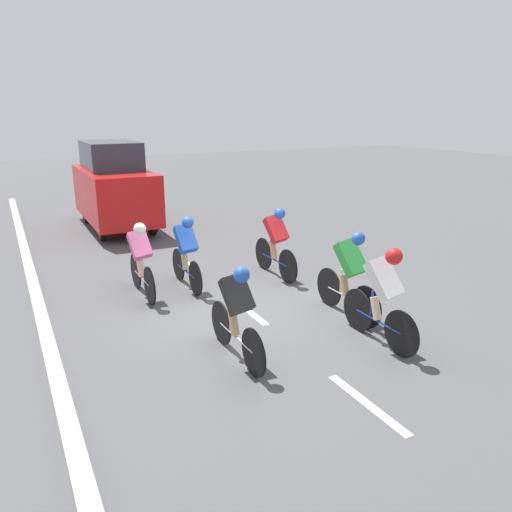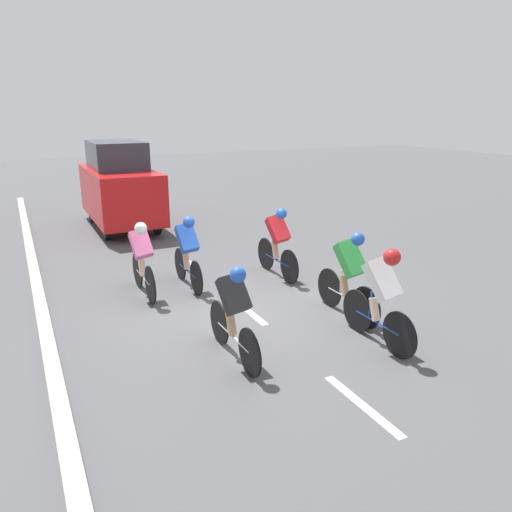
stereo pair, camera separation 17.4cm
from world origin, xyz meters
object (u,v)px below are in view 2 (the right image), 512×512
cyclist_blue (187,250)px  support_car (120,186)px  cyclist_pink (142,257)px  cyclist_black (234,310)px  cyclist_red (278,241)px  cyclist_green (349,273)px  cyclist_white (381,293)px

cyclist_blue → support_car: 5.78m
cyclist_pink → cyclist_black: bearing=99.7°
cyclist_pink → cyclist_black: cyclist_pink is taller
support_car → cyclist_red: bearing=107.9°
cyclist_green → cyclist_black: bearing=12.9°
cyclist_green → support_car: size_ratio=0.43×
cyclist_blue → cyclist_black: 3.07m
cyclist_white → cyclist_red: size_ratio=0.95×
cyclist_black → support_car: size_ratio=0.43×
cyclist_pink → cyclist_red: size_ratio=0.97×
cyclist_white → cyclist_green: bearing=-101.2°
cyclist_pink → support_car: (-0.80, -5.83, 0.45)m
cyclist_blue → cyclist_green: size_ratio=0.95×
cyclist_pink → cyclist_blue: size_ratio=1.03×
cyclist_red → cyclist_black: bearing=52.3°
cyclist_white → support_car: support_car is taller
cyclist_white → support_car: (1.77, -9.33, 0.38)m
cyclist_red → cyclist_black: (2.22, 2.87, -0.03)m
cyclist_red → support_car: 6.27m
cyclist_white → cyclist_pink: bearing=-53.7°
cyclist_white → cyclist_blue: cyclist_white is taller
cyclist_red → support_car: (1.93, -5.95, 0.42)m
cyclist_white → support_car: bearing=-79.3°
cyclist_red → cyclist_green: (-0.04, 2.35, 0.01)m
cyclist_pink → cyclist_blue: (-0.88, -0.06, 0.02)m
support_car → cyclist_green: bearing=103.3°
cyclist_red → cyclist_pink: bearing=-2.5°
cyclist_pink → cyclist_red: cyclist_red is taller
cyclist_blue → support_car: support_car is taller
cyclist_blue → cyclist_red: bearing=174.4°
cyclist_blue → support_car: bearing=-89.2°
cyclist_green → support_car: bearing=-76.7°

